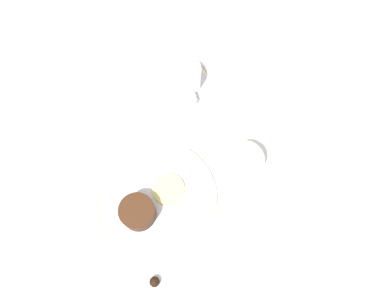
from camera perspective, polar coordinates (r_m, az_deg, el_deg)
name	(u,v)px	position (r m, az deg, el deg)	size (l,w,h in m)	color
ground_plane	(168,203)	(0.77, -3.61, -8.92)	(3.00, 3.00, 0.00)	white
dinner_plate	(155,199)	(0.77, -5.66, -8.35)	(0.25, 0.25, 0.01)	white
saucer	(182,84)	(0.86, -1.58, 9.09)	(0.14, 0.14, 0.01)	white
coffee_cup	(182,76)	(0.83, -1.61, 10.28)	(0.11, 0.09, 0.06)	white
spoon	(188,98)	(0.84, -0.57, 6.96)	(0.03, 0.11, 0.00)	silver
wine_glass	(243,164)	(0.73, 7.76, -3.05)	(0.07, 0.07, 0.10)	silver
fork	(217,279)	(0.75, 3.80, -19.79)	(0.06, 0.19, 0.01)	silver
dessert_cake	(137,210)	(0.74, -8.42, -9.91)	(0.07, 0.07, 0.05)	#381E0F
pineapple_slice	(168,189)	(0.76, -3.61, -6.88)	(0.06, 0.06, 0.01)	#EFE075
chocolate_truffle	(155,282)	(0.75, -5.73, -20.17)	(0.02, 0.02, 0.02)	black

